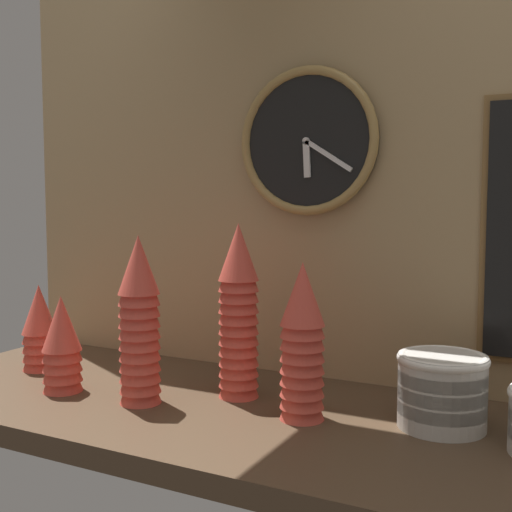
{
  "coord_description": "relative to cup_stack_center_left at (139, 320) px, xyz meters",
  "views": [
    {
      "loc": [
        0.5,
        -1.02,
        0.38
      ],
      "look_at": [
        -0.05,
        0.04,
        0.28
      ],
      "focal_mm": 45.0,
      "sensor_mm": 36.0,
      "label": 1
    }
  ],
  "objects": [
    {
      "name": "cup_stack_left",
      "position": [
        -0.18,
        -0.01,
        -0.06
      ],
      "size": [
        0.08,
        0.08,
        0.19
      ],
      "color": "#DB4C3D",
      "rests_on": "ground_plane"
    },
    {
      "name": "cup_stack_center",
      "position": [
        0.15,
        0.12,
        0.01
      ],
      "size": [
        0.08,
        0.08,
        0.34
      ],
      "color": "#DB4C3D",
      "rests_on": "ground_plane"
    },
    {
      "name": "cup_stack_far_left",
      "position": [
        -0.35,
        0.09,
        -0.06
      ],
      "size": [
        0.08,
        0.08,
        0.19
      ],
      "color": "#DB4C3D",
      "rests_on": "ground_plane"
    },
    {
      "name": "wall_clock",
      "position": [
        0.21,
        0.31,
        0.35
      ],
      "size": [
        0.31,
        0.03,
        0.31
      ],
      "color": "black"
    },
    {
      "name": "ground_plane",
      "position": [
        0.24,
        0.07,
        -0.18
      ],
      "size": [
        1.6,
        0.56,
        0.04
      ],
      "primitive_type": "cube",
      "color": "#4C3826"
    },
    {
      "name": "cup_stack_center_left",
      "position": [
        0.0,
        0.0,
        0.0
      ],
      "size": [
        0.08,
        0.08,
        0.32
      ],
      "color": "#DB4C3D",
      "rests_on": "ground_plane"
    },
    {
      "name": "wall_tiled_back",
      "position": [
        0.24,
        0.34,
        0.37
      ],
      "size": [
        1.6,
        0.03,
        1.05
      ],
      "color": "tan",
      "rests_on": "ground_plane"
    },
    {
      "name": "bowl_stack_right",
      "position": [
        0.53,
        0.13,
        -0.09
      ],
      "size": [
        0.15,
        0.15,
        0.13
      ],
      "color": "beige",
      "rests_on": "ground_plane"
    },
    {
      "name": "cup_stack_center_right",
      "position": [
        0.31,
        0.06,
        -0.02
      ],
      "size": [
        0.08,
        0.08,
        0.28
      ],
      "color": "#DB4C3D",
      "rests_on": "ground_plane"
    }
  ]
}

